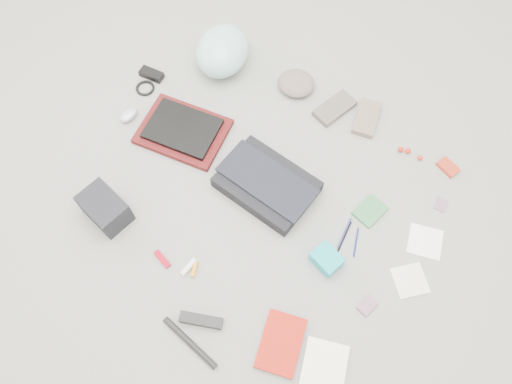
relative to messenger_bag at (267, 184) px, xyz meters
The scene contains 33 objects.
ground_plane 0.07m from the messenger_bag, 102.93° to the right, with size 4.00×4.00×0.00m, color gray.
messenger_bag is the anchor object (origin of this frame).
bag_flap 0.04m from the messenger_bag, 90.00° to the left, with size 0.40×0.18×0.01m, color black.
laptop_sleeve 0.46m from the messenger_bag, behind, with size 0.37×0.28×0.03m, color #541112.
laptop 0.46m from the messenger_bag, behind, with size 0.30×0.22×0.02m, color black.
bike_helmet 0.70m from the messenger_bag, 139.59° to the left, with size 0.24×0.30×0.18m, color #A5DFD9.
beanie 0.55m from the messenger_bag, 107.64° to the left, with size 0.17×0.16×0.06m, color #6F5E52.
mitten_left 0.51m from the messenger_bag, 84.54° to the left, with size 0.10×0.19×0.03m, color #5F554B.
mitten_right 0.57m from the messenger_bag, 69.97° to the left, with size 0.10×0.19×0.03m, color #806755.
power_brick 0.80m from the messenger_bag, 164.99° to the left, with size 0.11×0.05×0.03m, color black.
cable_coil 0.77m from the messenger_bag, behind, with size 0.09×0.09×0.01m, color black.
mouse 0.72m from the messenger_bag, behind, with size 0.06×0.09×0.04m, color #A7A8B9.
camera_bag 0.66m from the messenger_bag, 136.57° to the right, with size 0.19×0.13×0.12m, color black.
multitool 0.52m from the messenger_bag, 109.87° to the right, with size 0.08×0.02×0.01m, color #990012.
toiletry_tube_white 0.47m from the messenger_bag, 98.64° to the right, with size 0.02×0.02×0.08m, color silver.
toiletry_tube_orange 0.46m from the messenger_bag, 95.78° to the right, with size 0.02×0.02×0.06m, color orange.
u_lock 0.61m from the messenger_bag, 81.35° to the right, with size 0.16×0.04×0.03m, color black.
bike_pump 0.70m from the messenger_bag, 81.48° to the right, with size 0.02×0.02×0.26m, color black.
book_red 0.64m from the messenger_bag, 53.22° to the right, with size 0.14×0.22×0.02m, color red.
book_white 0.77m from the messenger_bag, 42.83° to the right, with size 0.15×0.23×0.02m, color white.
notepad 0.44m from the messenger_bag, 18.24° to the left, with size 0.10×0.13×0.01m, color #32713E.
pen_blue 0.37m from the messenger_bag, ahead, with size 0.01×0.01×0.14m, color navy.
pen_black 0.38m from the messenger_bag, ahead, with size 0.01×0.01×0.14m, color black.
pen_navy 0.43m from the messenger_bag, ahead, with size 0.01×0.01×0.13m, color #0F135B.
accordion_wallet 0.40m from the messenger_bag, 22.05° to the right, with size 0.11×0.09×0.06m, color #0DA5B1.
card_deck 0.63m from the messenger_bag, 20.58° to the right, with size 0.05×0.07×0.01m, color #935D78.
napkin_top 0.68m from the messenger_bag, 11.64° to the left, with size 0.13×0.13×0.01m, color white.
napkin_bottom 0.68m from the messenger_bag, ahead, with size 0.12×0.12×0.01m, color silver.
lollipop_a 0.61m from the messenger_bag, 49.83° to the left, with size 0.02×0.02×0.02m, color #B0220D.
lollipop_b 0.64m from the messenger_bag, 48.42° to the left, with size 0.02×0.02×0.02m, color red.
lollipop_c 0.68m from the messenger_bag, 44.57° to the left, with size 0.02×0.02×0.02m, color red.
altoids_tin 0.79m from the messenger_bag, 39.61° to the left, with size 0.09×0.06×0.02m, color #BA331C.
stamp_sheet 0.73m from the messenger_bag, 26.40° to the left, with size 0.05×0.06×0.00m, color #895C77.
Camera 1 is at (0.49, -0.76, 1.88)m, focal length 35.00 mm.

